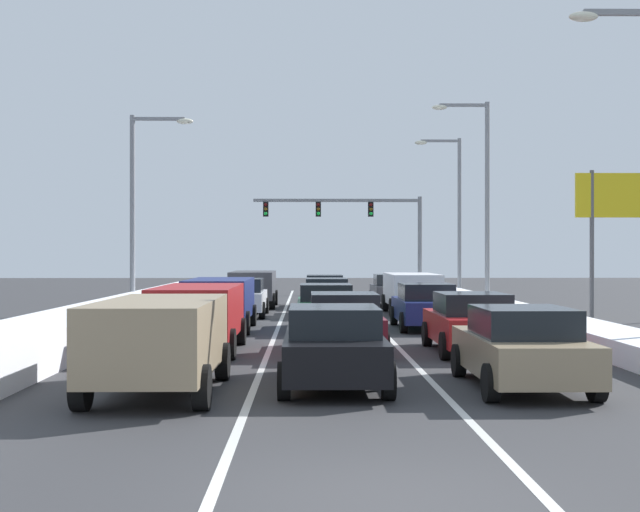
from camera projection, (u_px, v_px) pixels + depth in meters
name	position (u px, v px, depth m)	size (l,w,h in m)	color
ground_plane	(330.00, 332.00, 27.98)	(124.61, 124.61, 0.00)	#333335
lane_stripe_between_right_lane_and_center_lane	(372.00, 320.00, 32.80)	(0.14, 52.72, 0.01)	silver
lane_stripe_between_center_lane_and_left_lane	(281.00, 320.00, 32.75)	(0.14, 52.72, 0.01)	silver
snow_bank_right_shoulder	(513.00, 313.00, 32.88)	(1.76, 52.72, 0.56)	white
snow_bank_left_shoulder	(139.00, 308.00, 32.67)	(2.13, 52.72, 0.91)	white
sedan_tan_right_lane_nearest	(522.00, 347.00, 16.17)	(2.00, 4.50, 1.51)	#937F60
sedan_red_right_lane_second	(471.00, 322.00, 22.04)	(2.00, 4.50, 1.51)	maroon
sedan_navy_right_lane_third	(425.00, 306.00, 29.00)	(2.00, 4.50, 1.51)	navy
suv_white_right_lane_fourth	(412.00, 290.00, 36.13)	(2.16, 4.90, 1.67)	silver
sedan_charcoal_right_lane_fifth	(392.00, 290.00, 41.95)	(2.00, 4.50, 1.51)	#38383D
sedan_black_center_lane_nearest	(334.00, 346.00, 16.40)	(2.00, 4.50, 1.51)	black
sedan_maroon_center_lane_second	(344.00, 322.00, 22.01)	(2.00, 4.50, 1.51)	maroon
sedan_green_center_lane_third	(326.00, 307.00, 28.51)	(2.00, 4.50, 1.51)	#1E5633
sedan_gray_center_lane_fourth	(326.00, 297.00, 35.21)	(2.00, 4.50, 1.51)	slate
sedan_silver_center_lane_fifth	(324.00, 291.00, 40.75)	(2.00, 4.50, 1.51)	#B7BABF
suv_tan_left_lane_nearest	(159.00, 337.00, 15.55)	(2.16, 4.90, 1.67)	#937F60
suv_red_left_lane_second	(198.00, 312.00, 22.21)	(2.16, 4.90, 1.67)	maroon
suv_navy_left_lane_third	(220.00, 299.00, 28.49)	(2.16, 4.90, 1.67)	navy
sedan_white_left_lane_fourth	(242.00, 297.00, 34.89)	(2.00, 4.50, 1.51)	silver
suv_charcoal_left_lane_fifth	(253.00, 285.00, 40.72)	(2.16, 4.90, 1.67)	#38383D
traffic_light_gantry	(361.00, 219.00, 56.75)	(10.94, 0.47, 6.20)	slate
street_lamp_right_mid	(480.00, 187.00, 40.06)	(2.66, 0.36, 9.44)	gray
street_lamp_right_far	(454.00, 203.00, 49.65)	(2.66, 0.36, 9.04)	gray
street_lamp_left_mid	(141.00, 195.00, 36.75)	(2.66, 0.36, 8.31)	gray
roadside_sign_right	(620.00, 211.00, 31.56)	(3.20, 0.16, 5.50)	#59595B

